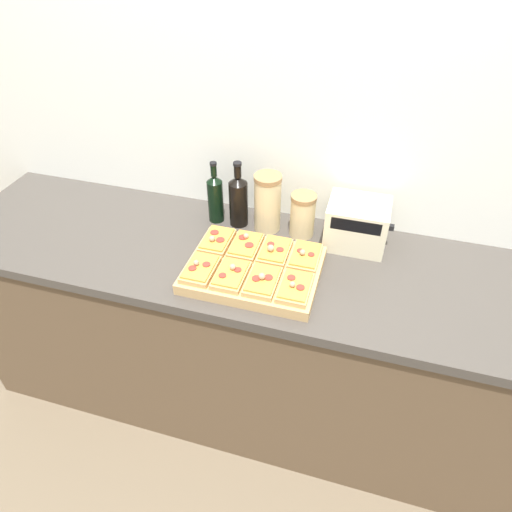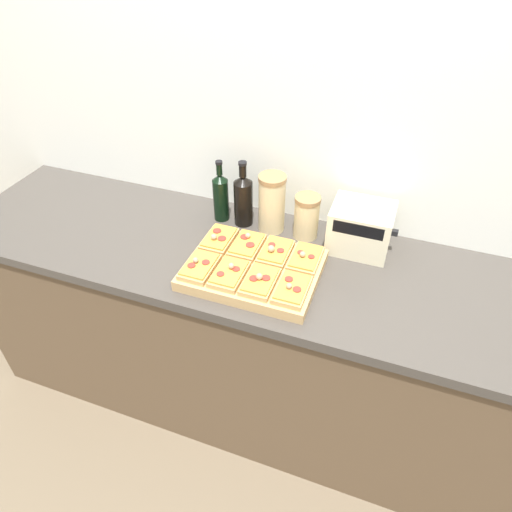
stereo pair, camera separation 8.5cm
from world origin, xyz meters
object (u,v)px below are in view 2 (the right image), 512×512
olive_oil_bottle (221,196)px  grain_jar_short (306,217)px  toaster_oven (361,228)px  wine_bottle (243,199)px  grain_jar_tall (272,203)px  cutting_board (253,270)px

olive_oil_bottle → grain_jar_short: size_ratio=1.47×
toaster_oven → grain_jar_short: bearing=179.8°
grain_jar_short → toaster_oven: bearing=-0.2°
olive_oil_bottle → wine_bottle: size_ratio=0.95×
olive_oil_bottle → grain_jar_tall: olive_oil_bottle is taller
olive_oil_bottle → wine_bottle: (0.10, 0.00, 0.01)m
cutting_board → olive_oil_bottle: olive_oil_bottle is taller
wine_bottle → grain_jar_short: 0.27m
grain_jar_tall → toaster_oven: bearing=-0.1°
wine_bottle → olive_oil_bottle: bearing=-180.0°
cutting_board → toaster_oven: bearing=41.6°
cutting_board → grain_jar_tall: 0.31m
wine_bottle → toaster_oven: bearing=-0.1°
grain_jar_short → olive_oil_bottle: bearing=-180.0°
grain_jar_short → toaster_oven: 0.21m
cutting_board → wine_bottle: 0.34m
grain_jar_tall → grain_jar_short: size_ratio=1.34×
grain_jar_tall → toaster_oven: size_ratio=0.97×
wine_bottle → grain_jar_tall: 0.12m
cutting_board → toaster_oven: size_ratio=1.87×
olive_oil_bottle → grain_jar_tall: (0.22, 0.00, 0.01)m
wine_bottle → grain_jar_short: (0.27, 0.00, -0.02)m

